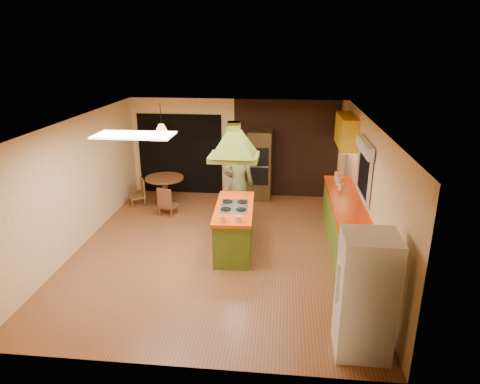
# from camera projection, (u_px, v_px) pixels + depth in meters

# --- Properties ---
(ground) EXTENTS (6.50, 6.50, 0.00)m
(ground) POSITION_uv_depth(u_px,v_px,m) (219.00, 249.00, 8.39)
(ground) COLOR brown
(ground) RESTS_ON ground
(room_walls) EXTENTS (5.50, 6.50, 6.50)m
(room_walls) POSITION_uv_depth(u_px,v_px,m) (218.00, 188.00, 7.97)
(room_walls) COLOR #FFE6B6
(room_walls) RESTS_ON ground
(ceiling_plane) EXTENTS (6.50, 6.50, 0.00)m
(ceiling_plane) POSITION_uv_depth(u_px,v_px,m) (217.00, 122.00, 7.56)
(ceiling_plane) COLOR silver
(ceiling_plane) RESTS_ON room_walls
(brick_panel) EXTENTS (2.64, 0.03, 2.50)m
(brick_panel) POSITION_uv_depth(u_px,v_px,m) (286.00, 149.00, 10.88)
(brick_panel) COLOR #381E14
(brick_panel) RESTS_ON ground
(nook_opening) EXTENTS (2.20, 0.03, 2.10)m
(nook_opening) POSITION_uv_depth(u_px,v_px,m) (180.00, 154.00, 11.22)
(nook_opening) COLOR black
(nook_opening) RESTS_ON ground
(right_counter) EXTENTS (0.62, 3.05, 0.92)m
(right_counter) POSITION_uv_depth(u_px,v_px,m) (344.00, 220.00, 8.56)
(right_counter) COLOR olive
(right_counter) RESTS_ON ground
(upper_cabinets) EXTENTS (0.34, 1.40, 0.70)m
(upper_cabinets) POSITION_uv_depth(u_px,v_px,m) (346.00, 131.00, 9.56)
(upper_cabinets) COLOR yellow
(upper_cabinets) RESTS_ON room_walls
(window_right) EXTENTS (0.12, 1.35, 1.06)m
(window_right) POSITION_uv_depth(u_px,v_px,m) (365.00, 160.00, 7.92)
(window_right) COLOR black
(window_right) RESTS_ON room_walls
(fluor_panel) EXTENTS (1.20, 0.60, 0.03)m
(fluor_panel) POSITION_uv_depth(u_px,v_px,m) (134.00, 135.00, 6.54)
(fluor_panel) COLOR white
(fluor_panel) RESTS_ON ceiling_plane
(kitchen_island) EXTENTS (0.79, 1.80, 0.90)m
(kitchen_island) POSITION_uv_depth(u_px,v_px,m) (234.00, 228.00, 8.24)
(kitchen_island) COLOR #55701C
(kitchen_island) RESTS_ON ground
(range_hood) EXTENTS (0.90, 0.65, 0.78)m
(range_hood) POSITION_uv_depth(u_px,v_px,m) (234.00, 135.00, 7.64)
(range_hood) COLOR olive
(range_hood) RESTS_ON ceiling_plane
(man) EXTENTS (0.72, 0.52, 1.84)m
(man) POSITION_uv_depth(u_px,v_px,m) (238.00, 184.00, 9.24)
(man) COLOR #4A502A
(man) RESTS_ON ground
(refrigerator) EXTENTS (0.68, 0.65, 1.66)m
(refrigerator) POSITION_uv_depth(u_px,v_px,m) (365.00, 295.00, 5.37)
(refrigerator) COLOR white
(refrigerator) RESTS_ON ground
(wall_oven) EXTENTS (0.60, 0.62, 1.77)m
(wall_oven) POSITION_uv_depth(u_px,v_px,m) (260.00, 165.00, 10.80)
(wall_oven) COLOR #4A3618
(wall_oven) RESTS_ON ground
(dining_table) EXTENTS (0.94, 0.94, 0.71)m
(dining_table) POSITION_uv_depth(u_px,v_px,m) (165.00, 185.00, 10.54)
(dining_table) COLOR brown
(dining_table) RESTS_ON ground
(chair_left) EXTENTS (0.49, 0.49, 0.66)m
(chair_left) POSITION_uv_depth(u_px,v_px,m) (137.00, 192.00, 10.57)
(chair_left) COLOR brown
(chair_left) RESTS_ON ground
(chair_near) EXTENTS (0.46, 0.46, 0.69)m
(chair_near) POSITION_uv_depth(u_px,v_px,m) (168.00, 201.00, 9.95)
(chair_near) COLOR brown
(chair_near) RESTS_ON ground
(pendant_lamp) EXTENTS (0.40, 0.40, 0.22)m
(pendant_lamp) POSITION_uv_depth(u_px,v_px,m) (161.00, 129.00, 10.07)
(pendant_lamp) COLOR #FF9E3F
(pendant_lamp) RESTS_ON ceiling_plane
(canister_large) EXTENTS (0.18, 0.18, 0.21)m
(canister_large) POSITION_uv_depth(u_px,v_px,m) (338.00, 177.00, 9.44)
(canister_large) COLOR beige
(canister_large) RESTS_ON right_counter
(canister_medium) EXTENTS (0.15, 0.15, 0.18)m
(canister_medium) POSITION_uv_depth(u_px,v_px,m) (339.00, 181.00, 9.19)
(canister_medium) COLOR beige
(canister_medium) RESTS_ON right_counter
(canister_small) EXTENTS (0.11, 0.11, 0.14)m
(canister_small) POSITION_uv_depth(u_px,v_px,m) (341.00, 187.00, 8.87)
(canister_small) COLOR beige
(canister_small) RESTS_ON right_counter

